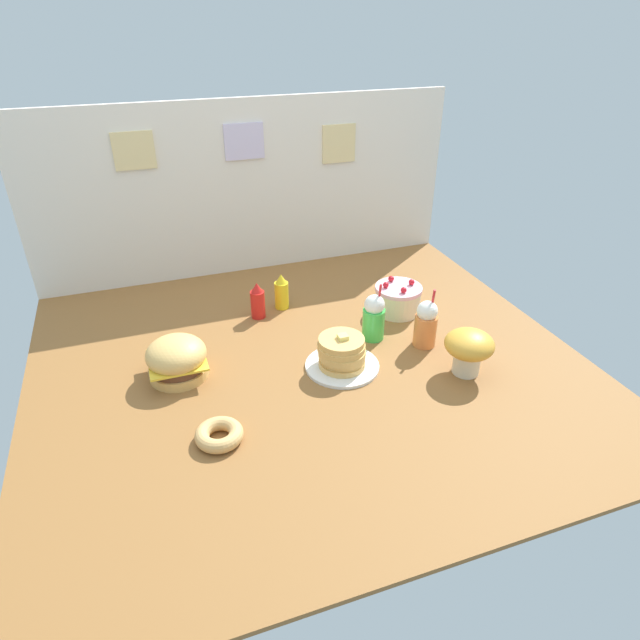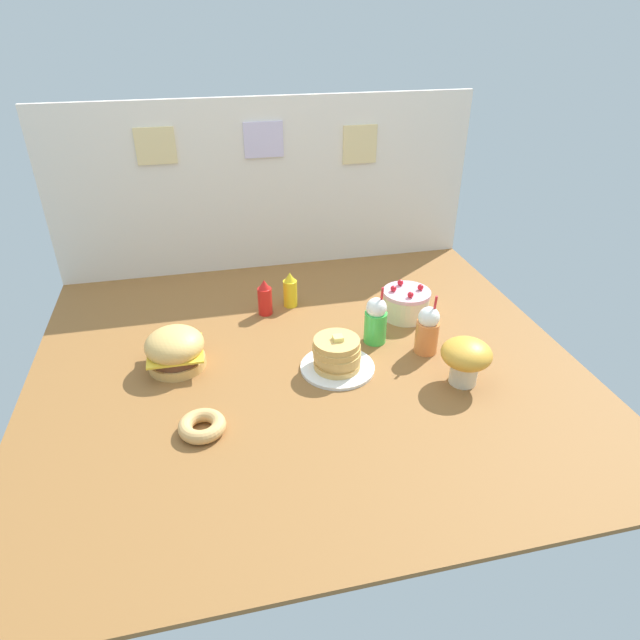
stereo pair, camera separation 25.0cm
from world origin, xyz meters
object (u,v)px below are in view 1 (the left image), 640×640
Objects in this scene: ketchup_bottle at (258,301)px; pancake_stack at (342,355)px; mushroom_stool at (469,348)px; burger at (177,359)px; layer_cake at (398,299)px; cream_soda_cup at (374,317)px; orange_float_cup at (426,324)px; mustard_bottle at (282,292)px; donut_pink_glaze at (219,434)px.

pancake_stack is at bearing -66.98° from ketchup_bottle.
mushroom_stool reaches higher than pancake_stack.
ketchup_bottle is (0.45, 0.38, 0.00)m from burger.
layer_cake is 0.30m from cream_soda_cup.
cream_soda_cup is (0.47, -0.38, 0.02)m from ketchup_bottle.
mushroom_stool is at bearing -46.44° from ketchup_bottle.
mushroom_stool is (1.18, -0.39, 0.04)m from burger.
burger is 0.88× the size of cream_soda_cup.
orange_float_cup is (0.20, -0.14, 0.00)m from cream_soda_cup.
layer_cake is 0.83× the size of cream_soda_cup.
ketchup_bottle is 0.61m from cream_soda_cup.
layer_cake is (1.14, 0.20, -0.01)m from burger.
orange_float_cup reaches higher than mustard_bottle.
layer_cake is at bearing 31.91° from donut_pink_glaze.
cream_soda_cup is (0.92, 0.00, 0.03)m from burger.
pancake_stack is 1.83× the size of donut_pink_glaze.
mustard_bottle is at bearing 156.32° from layer_cake.
donut_pink_glaze is (-0.83, -0.46, -0.08)m from cream_soda_cup.
pancake_stack reaches higher than donut_pink_glaze.
donut_pink_glaze is at bearing -112.93° from ketchup_bottle.
orange_float_cup is at bearing 103.59° from mushroom_stool.
burger is 0.71m from pancake_stack.
burger is 1.13m from orange_float_cup.
layer_cake is 0.61m from mustard_bottle.
cream_soda_cup is at bearing -38.97° from ketchup_bottle.
layer_cake is 1.13× the size of mushroom_stool.
burger is 1.21× the size of mushroom_stool.
mushroom_stool is (0.59, -0.83, 0.04)m from mustard_bottle.
donut_pink_glaze is (-0.36, -0.84, -0.06)m from ketchup_bottle.
donut_pink_glaze is 1.10m from mushroom_stool.
mustard_bottle is (-0.10, 0.62, 0.02)m from pancake_stack.
orange_float_cup is 1.36× the size of mushroom_stool.
orange_float_cup is (1.12, -0.13, 0.03)m from burger.
donut_pink_glaze is 0.85× the size of mushroom_stool.
cream_soda_cup is at bearing 0.16° from burger.
orange_float_cup is at bearing -47.06° from mustard_bottle.
layer_cake reaches higher than donut_pink_glaze.
mustard_bottle is 1.02m from mushroom_stool.
mustard_bottle is 1.03m from donut_pink_glaze.
burger reaches higher than donut_pink_glaze.
pancake_stack is (0.69, -0.18, -0.02)m from burger.
pancake_stack is 0.61m from ketchup_bottle.
pancake_stack is 1.70× the size of mustard_bottle.
ketchup_bottle is at bearing 113.02° from pancake_stack.
burger is 0.92m from cream_soda_cup.
cream_soda_cup is (-0.23, -0.19, 0.04)m from layer_cake.
mustard_bottle is at bearing 36.67° from burger.
mustard_bottle is 0.67× the size of cream_soda_cup.
cream_soda_cup and orange_float_cup have the same top height.
mustard_bottle reaches higher than layer_cake.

